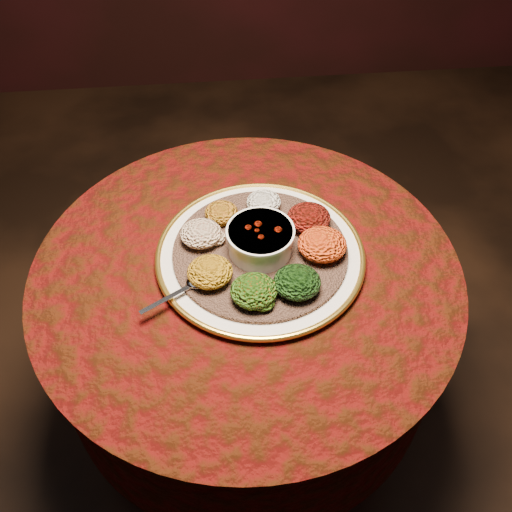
{
  "coord_description": "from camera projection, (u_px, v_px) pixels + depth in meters",
  "views": [
    {
      "loc": [
        -0.06,
        -0.82,
        1.69
      ],
      "look_at": [
        0.02,
        0.01,
        0.76
      ],
      "focal_mm": 40.0,
      "sensor_mm": 36.0,
      "label": 1
    }
  ],
  "objects": [
    {
      "name": "spoon",
      "position": [
        193.0,
        285.0,
        1.19
      ],
      "size": [
        0.14,
        0.09,
        0.01
      ],
      "rotation": [
        0.0,
        0.0,
        -2.61
      ],
      "color": "silver",
      "rests_on": "injera"
    },
    {
      "name": "portion_timatim",
      "position": [
        201.0,
        234.0,
        1.27
      ],
      "size": [
        0.09,
        0.09,
        0.05
      ],
      "primitive_type": "ellipsoid",
      "color": "maroon",
      "rests_on": "injera"
    },
    {
      "name": "portion_ayib",
      "position": [
        264.0,
        202.0,
        1.34
      ],
      "size": [
        0.08,
        0.08,
        0.04
      ],
      "primitive_type": "ellipsoid",
      "color": "silver",
      "rests_on": "injera"
    },
    {
      "name": "table",
      "position": [
        247.0,
        316.0,
        1.4
      ],
      "size": [
        0.96,
        0.96,
        0.73
      ],
      "color": "black",
      "rests_on": "ground"
    },
    {
      "name": "portion_tikil",
      "position": [
        322.0,
        244.0,
        1.24
      ],
      "size": [
        0.11,
        0.1,
        0.05
      ],
      "primitive_type": "ellipsoid",
      "color": "#C46E10",
      "rests_on": "injera"
    },
    {
      "name": "platter",
      "position": [
        260.0,
        255.0,
        1.28
      ],
      "size": [
        0.47,
        0.47,
        0.02
      ],
      "rotation": [
        0.0,
        0.0,
        -0.02
      ],
      "color": "silver",
      "rests_on": "table"
    },
    {
      "name": "portion_gomen",
      "position": [
        297.0,
        282.0,
        1.17
      ],
      "size": [
        0.1,
        0.09,
        0.05
      ],
      "primitive_type": "ellipsoid",
      "color": "black",
      "rests_on": "injera"
    },
    {
      "name": "portion_mixveg",
      "position": [
        254.0,
        291.0,
        1.16
      ],
      "size": [
        0.1,
        0.09,
        0.05
      ],
      "primitive_type": "ellipsoid",
      "color": "#8F3109",
      "rests_on": "injera"
    },
    {
      "name": "portion_kik",
      "position": [
        210.0,
        272.0,
        1.19
      ],
      "size": [
        0.1,
        0.09,
        0.05
      ],
      "primitive_type": "ellipsoid",
      "color": "#A06F0E",
      "rests_on": "injera"
    },
    {
      "name": "portion_shiro",
      "position": [
        221.0,
        212.0,
        1.32
      ],
      "size": [
        0.08,
        0.07,
        0.04
      ],
      "primitive_type": "ellipsoid",
      "color": "#9D5812",
      "rests_on": "injera"
    },
    {
      "name": "stew_bowl",
      "position": [
        260.0,
        239.0,
        1.24
      ],
      "size": [
        0.15,
        0.15,
        0.06
      ],
      "color": "silver",
      "rests_on": "injera"
    },
    {
      "name": "portion_kitfo",
      "position": [
        309.0,
        218.0,
        1.3
      ],
      "size": [
        0.1,
        0.1,
        0.05
      ],
      "primitive_type": "ellipsoid",
      "color": "black",
      "rests_on": "injera"
    },
    {
      "name": "injera",
      "position": [
        260.0,
        251.0,
        1.27
      ],
      "size": [
        0.44,
        0.44,
        0.01
      ],
      "primitive_type": "cylinder",
      "rotation": [
        0.0,
        0.0,
        0.13
      ],
      "color": "brown",
      "rests_on": "platter"
    }
  ]
}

